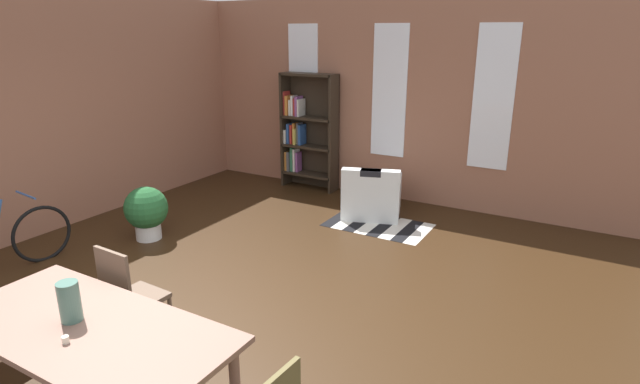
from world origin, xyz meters
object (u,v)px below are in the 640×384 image
at_px(potted_plant_by_shelf, 146,211).
at_px(vase_on_table, 70,301).
at_px(dining_chair_far_left, 129,295).
at_px(bookshelf_tall, 305,131).
at_px(dining_table, 89,337).
at_px(armchair_white, 372,197).

bearing_deg(potted_plant_by_shelf, vase_on_table, -49.57).
bearing_deg(dining_chair_far_left, potted_plant_by_shelf, 135.21).
distance_m(bookshelf_tall, potted_plant_by_shelf, 3.06).
xyz_separation_m(dining_table, bookshelf_tall, (-1.65, 5.38, 0.29)).
height_order(dining_table, vase_on_table, vase_on_table).
xyz_separation_m(bookshelf_tall, armchair_white, (1.56, -0.71, -0.68)).
bearing_deg(bookshelf_tall, dining_table, -72.90).
relative_size(dining_chair_far_left, bookshelf_tall, 0.50).
relative_size(vase_on_table, bookshelf_tall, 0.14).
height_order(armchair_white, potted_plant_by_shelf, armchair_white).
bearing_deg(dining_table, vase_on_table, 180.00).
distance_m(vase_on_table, armchair_white, 4.70).
height_order(dining_table, bookshelf_tall, bookshelf_tall).
relative_size(dining_table, bookshelf_tall, 1.06).
xyz_separation_m(dining_table, vase_on_table, (-0.15, 0.00, 0.22)).
distance_m(dining_chair_far_left, potted_plant_by_shelf, 2.48).
bearing_deg(vase_on_table, dining_chair_far_left, 114.46).
height_order(dining_table, potted_plant_by_shelf, dining_table).
bearing_deg(potted_plant_by_shelf, dining_chair_far_left, -44.79).
bearing_deg(bookshelf_tall, dining_chair_far_left, -75.68).
distance_m(armchair_white, potted_plant_by_shelf, 3.08).
height_order(dining_chair_far_left, bookshelf_tall, bookshelf_tall).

